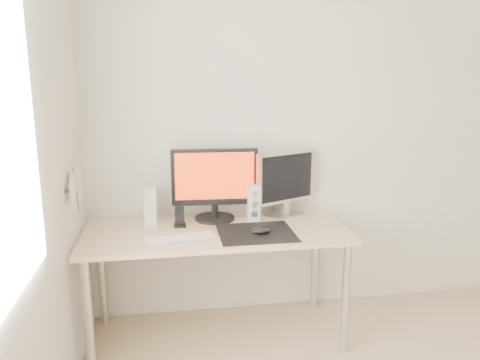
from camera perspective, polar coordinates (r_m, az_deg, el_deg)
wall_back at (r=3.34m, az=12.37°, el=5.50°), size 3.50×0.00×3.50m
mousepad at (r=2.81m, az=1.99°, el=-6.45°), size 0.45×0.40×0.00m
mouse at (r=2.77m, az=2.52°, el=-6.18°), size 0.12×0.07×0.04m
desk at (r=2.91m, az=-2.91°, el=-7.41°), size 1.60×0.70×0.73m
main_monitor at (r=2.99m, az=-3.11°, el=-0.21°), size 0.55×0.27×0.47m
second_monitor at (r=3.10m, az=5.57°, el=-0.04°), size 0.43×0.24×0.43m
speaker_left at (r=2.97m, az=-10.88°, el=-3.22°), size 0.08×0.09×0.24m
speaker_right at (r=3.02m, az=1.63°, el=-2.75°), size 0.08×0.09×0.24m
keyboard at (r=2.72m, az=-7.30°, el=-7.05°), size 0.43×0.20×0.02m
phone_dock at (r=2.93m, az=-7.36°, el=-4.87°), size 0.08×0.07×0.14m
pennant at (r=2.69m, az=-19.59°, el=-1.00°), size 0.01×0.23×0.29m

